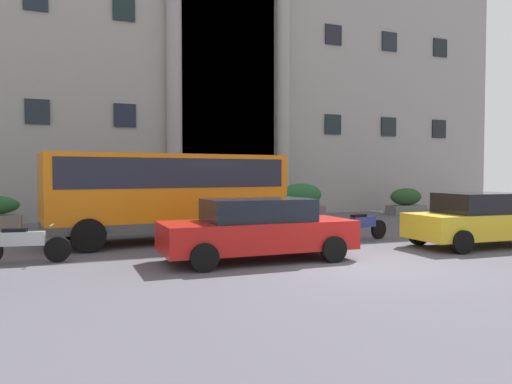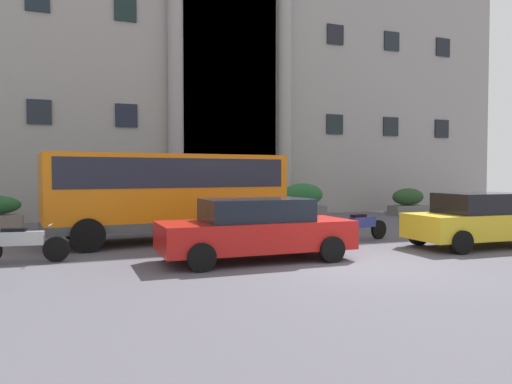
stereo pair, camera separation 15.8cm
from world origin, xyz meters
name	(u,v)px [view 2 (the right image)]	position (x,y,z in m)	size (l,w,h in m)	color
ground_plane	(357,267)	(0.00, 0.00, -0.06)	(80.00, 64.00, 0.12)	#4F4C55
office_building_facade	(181,19)	(0.00, 17.48, 10.55)	(35.41, 9.60, 21.11)	gray
orange_minibus	(167,189)	(-3.26, 5.50, 1.59)	(7.31, 3.17, 2.65)	orange
bus_stop_sign	(275,187)	(1.11, 7.17, 1.58)	(0.44, 0.08, 2.55)	#9D961D
hedge_planter_entrance_left	(202,207)	(-0.86, 10.21, 0.70)	(2.16, 0.82, 1.44)	gray
hedge_planter_east	(303,202)	(4.02, 10.59, 0.78)	(2.12, 0.75, 1.62)	slate
hedge_planter_entrance_right	(408,202)	(9.88, 10.53, 0.64)	(1.90, 0.87, 1.33)	slate
parked_hatchback_near	(256,229)	(-1.97, 1.34, 0.76)	(4.62, 2.04, 1.48)	red
parked_coupe_end	(480,220)	(4.73, 1.01, 0.77)	(4.23, 2.08, 1.53)	gold
motorcycle_near_kerb	(20,243)	(-7.18, 3.01, 0.46)	(2.07, 0.59, 0.89)	black
motorcycle_far_end	(263,231)	(-1.03, 3.14, 0.46)	(1.97, 0.55, 0.89)	black
scooter_by_planter	(362,226)	(2.32, 3.30, 0.46)	(2.02, 0.68, 0.89)	black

